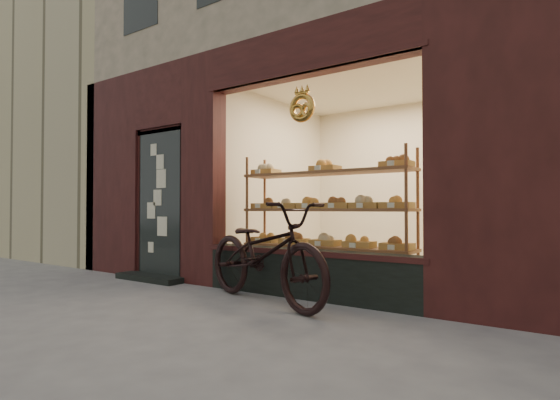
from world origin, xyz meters
The scene contains 4 objects.
ground centered at (0.00, 0.00, 0.00)m, with size 90.00×90.00×0.00m, color slate.
neighbor_left centered at (-9.60, 5.50, 4.50)m, with size 12.00×7.00×9.00m, color #B9B086.
display_shelf centered at (0.45, 2.55, 0.85)m, with size 2.20×0.45×1.70m.
bicycle centered at (0.21, 1.63, 0.54)m, with size 0.72×2.06×1.08m, color black.
Camera 1 is at (3.04, -2.13, 1.01)m, focal length 28.00 mm.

